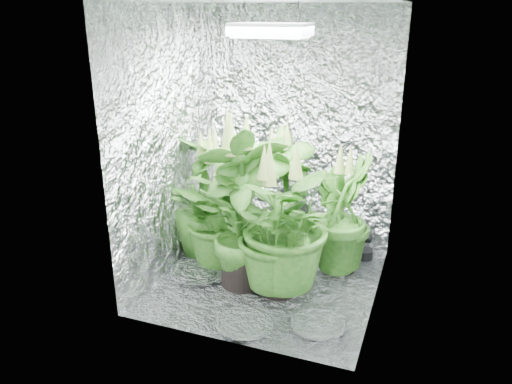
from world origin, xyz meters
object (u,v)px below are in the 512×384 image
Objects in this scene: plant_b at (286,192)px; plant_c at (343,214)px; circulation_fan at (362,242)px; grow_lamp at (270,30)px; plant_e at (280,223)px; plant_a at (222,217)px; plant_f at (242,208)px; plant_d at (206,197)px.

plant_c is at bearing -20.25° from plant_b.
plant_b is at bearing 179.56° from circulation_fan.
grow_lamp is 0.45× the size of plant_b.
plant_e is (0.16, -0.66, 0.01)m from plant_b.
plant_a is at bearing 159.73° from plant_e.
plant_f is 1.16m from circulation_fan.
plant_b is 3.22× the size of circulation_fan.
plant_a is at bearing -129.75° from plant_b.
plant_e reaches higher than plant_b.
plant_c is at bearing 52.43° from plant_e.
plant_c is 0.81m from plant_f.
grow_lamp is at bearing -85.84° from plant_b.
circulation_fan is (1.03, 0.52, -0.27)m from plant_a.
plant_d is (-0.58, -0.32, -0.01)m from plant_b.
plant_c is 0.91× the size of plant_d.
plant_b is at bearing 79.39° from plant_f.
grow_lamp is 0.49× the size of plant_c.
plant_f is (-0.64, -0.48, 0.14)m from plant_c.
plant_e is at bearing 1.80° from plant_f.
plant_d is at bearing -168.70° from circulation_fan.
plant_e is (0.74, -0.34, 0.02)m from plant_d.
circulation_fan is (0.60, 0.62, -1.68)m from grow_lamp.
plant_a is 0.59m from plant_e.
circulation_fan is at bearing 26.91° from plant_a.
plant_a is 2.58× the size of circulation_fan.
grow_lamp is 0.45× the size of plant_d.
plant_e is 0.94× the size of plant_f.
plant_f is at bearing -178.20° from plant_e.
plant_a reaches higher than circulation_fan.
plant_f is at bearing -100.61° from plant_b.
grow_lamp reaches higher than plant_e.
plant_a is 0.94m from plant_c.
grow_lamp is at bearing -140.41° from circulation_fan.
plant_e is (0.12, -0.10, -1.29)m from grow_lamp.
plant_a is at bearing 140.94° from plant_f.
plant_d is at bearing 142.79° from plant_f.
plant_e is at bearing -76.49° from plant_b.
plant_b is 0.90× the size of plant_e.
plant_f is (-0.28, -0.01, 0.08)m from plant_e.
plant_c is at bearing -122.75° from circulation_fan.
plant_a is 0.26m from plant_d.
grow_lamp is at bearing -142.68° from plant_c.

